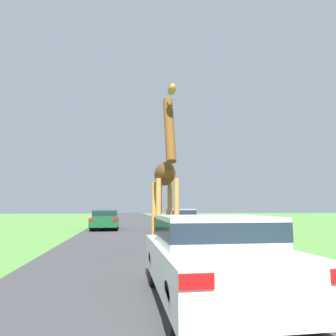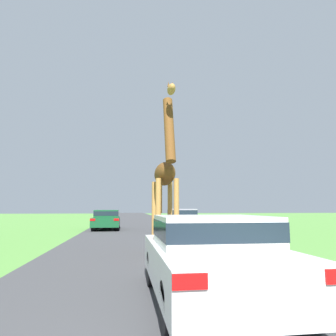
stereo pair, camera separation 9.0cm
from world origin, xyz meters
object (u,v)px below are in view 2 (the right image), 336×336
(giraffe_near_road, at_px, (165,175))
(car_queue_right, at_px, (182,220))
(car_lead_maroon, at_px, (212,255))
(car_queue_left, at_px, (107,219))

(giraffe_near_road, xyz_separation_m, car_queue_right, (2.20, 8.78, -1.83))
(car_lead_maroon, xyz_separation_m, car_queue_left, (-2.72, 16.70, -0.02))
(car_queue_right, bearing_deg, car_queue_left, 148.84)
(giraffe_near_road, relative_size, car_queue_left, 1.31)
(car_queue_left, bearing_deg, car_lead_maroon, -80.74)
(car_queue_right, height_order, car_queue_left, car_queue_right)
(car_queue_right, bearing_deg, car_lead_maroon, -98.60)
(car_lead_maroon, relative_size, car_queue_left, 0.97)
(car_queue_right, xyz_separation_m, car_queue_left, (-4.81, 2.91, -0.05))
(car_lead_maroon, height_order, car_queue_right, car_queue_right)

